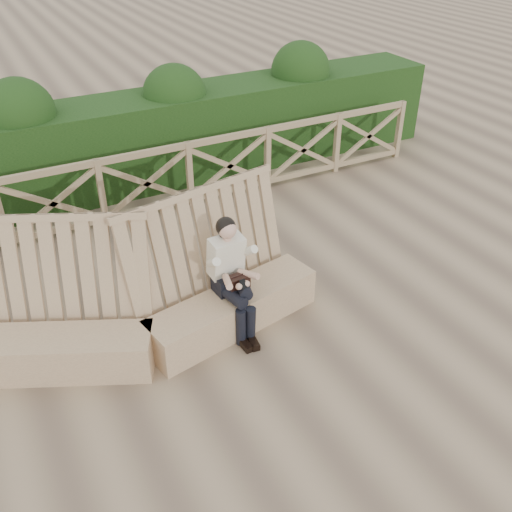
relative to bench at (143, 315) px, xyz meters
name	(u,v)px	position (x,y,z in m)	size (l,w,h in m)	color
ground	(250,344)	(1.04, -0.60, -0.40)	(60.00, 60.00, 0.00)	brown
bench	(143,315)	(0.00, 0.00, 0.00)	(4.24, 1.62, 1.60)	#907252
woman	(232,272)	(1.02, -0.18, 0.36)	(0.41, 0.85, 1.41)	black
guardrail	(147,183)	(1.04, 2.90, 0.15)	(10.10, 0.09, 1.10)	#84664D
hedge	(122,145)	(1.04, 4.10, 0.35)	(12.00, 1.20, 1.50)	black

